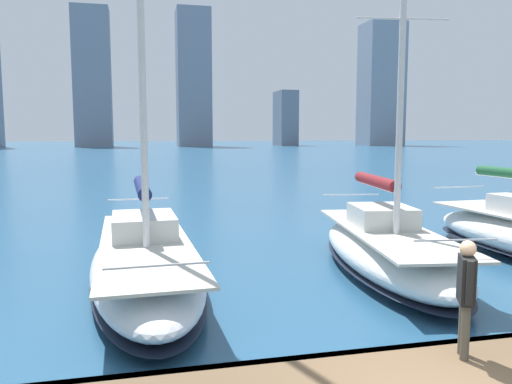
{
  "coord_description": "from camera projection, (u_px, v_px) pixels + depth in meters",
  "views": [
    {
      "loc": [
        3.36,
        4.89,
        3.63
      ],
      "look_at": [
        0.54,
        -7.25,
        2.2
      ],
      "focal_mm": 35.0,
      "sensor_mm": 36.0,
      "label": 1
    }
  ],
  "objects": [
    {
      "name": "sailboat_navy",
      "position": [
        146.0,
        258.0,
        12.05
      ],
      "size": [
        2.87,
        9.43,
        13.07
      ],
      "color": "white",
      "rests_on": "ground"
    },
    {
      "name": "city_skyline",
      "position": [
        143.0,
        81.0,
        157.11
      ],
      "size": [
        172.62,
        22.17,
        45.94
      ],
      "color": "gray",
      "rests_on": "ground"
    },
    {
      "name": "person_black_shirt",
      "position": [
        466.0,
        288.0,
        6.73
      ],
      "size": [
        0.36,
        0.54,
        1.62
      ],
      "color": "#4C473D",
      "rests_on": "dock_pier"
    },
    {
      "name": "sailboat_maroon",
      "position": [
        387.0,
        248.0,
        13.17
      ],
      "size": [
        3.65,
        8.28,
        9.87
      ],
      "color": "white",
      "rests_on": "ground"
    }
  ]
}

